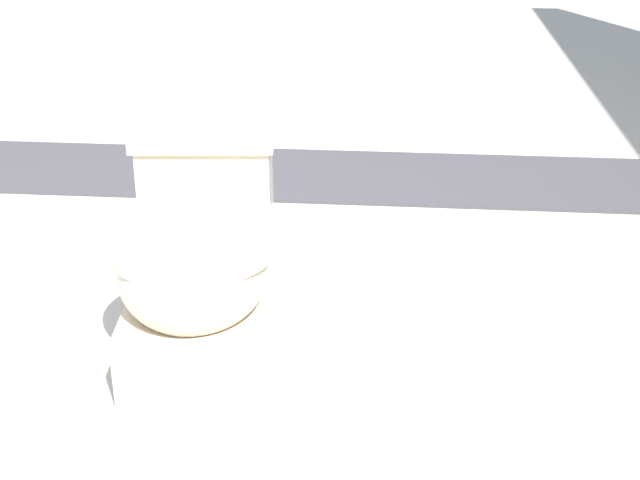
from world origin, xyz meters
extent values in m
plane|color=#B7B2A8|center=(0.00, 0.00, 0.00)|extent=(14.00, 14.00, 0.00)
cube|color=#423F44|center=(-1.18, 0.50, 0.01)|extent=(0.56, 8.00, 0.01)
cube|color=beige|center=(0.06, 0.03, 0.09)|extent=(0.63, 0.39, 0.17)
ellipsoid|color=beige|center=(0.16, 0.04, 0.26)|extent=(0.47, 0.40, 0.28)
cylinder|color=beige|center=(0.16, 0.04, 0.32)|extent=(0.42, 0.42, 0.03)
cube|color=beige|center=(-0.15, 0.01, 0.32)|extent=(0.21, 0.35, 0.30)
cube|color=beige|center=(-0.15, 0.01, 0.49)|extent=(0.24, 0.38, 0.04)
cylinder|color=silver|center=(-0.16, 0.09, 0.51)|extent=(0.02, 0.02, 0.01)
camera|label=1|loc=(2.02, 0.50, 1.20)|focal=50.00mm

